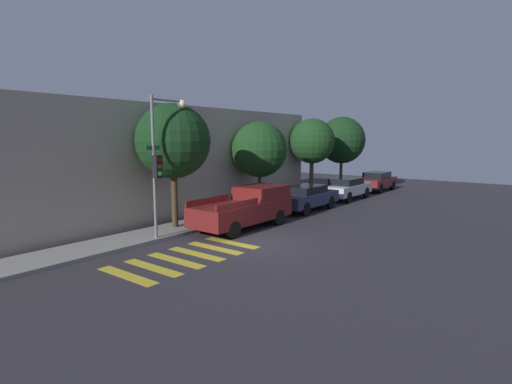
{
  "coord_description": "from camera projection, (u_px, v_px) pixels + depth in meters",
  "views": [
    {
      "loc": [
        -12.12,
        -9.47,
        4.17
      ],
      "look_at": [
        2.93,
        2.1,
        1.6
      ],
      "focal_mm": 28.0,
      "sensor_mm": 36.0,
      "label": 1
    }
  ],
  "objects": [
    {
      "name": "sedan_near_corner",
      "position": [
        307.0,
        197.0,
        23.03
      ],
      "size": [
        4.7,
        1.79,
        1.46
      ],
      "color": "#2D3351",
      "rests_on": "ground"
    },
    {
      "name": "tree_midblock",
      "position": [
        259.0,
        150.0,
        22.9
      ],
      "size": [
        3.2,
        3.2,
        5.12
      ],
      "color": "#4C3823",
      "rests_on": "ground"
    },
    {
      "name": "tree_far_end",
      "position": [
        312.0,
        141.0,
        27.6
      ],
      "size": [
        3.11,
        3.11,
        5.52
      ],
      "color": "brown",
      "rests_on": "ground"
    },
    {
      "name": "tree_near_corner",
      "position": [
        173.0,
        141.0,
        17.8
      ],
      "size": [
        3.36,
        3.36,
        5.72
      ],
      "color": "#42301E",
      "rests_on": "ground"
    },
    {
      "name": "pickup_truck",
      "position": [
        246.0,
        207.0,
        18.66
      ],
      "size": [
        5.38,
        2.03,
        1.87
      ],
      "color": "maroon",
      "rests_on": "ground"
    },
    {
      "name": "ground_plane",
      "position": [
        253.0,
        244.0,
        15.8
      ],
      "size": [
        60.0,
        60.0,
        0.0
      ],
      "primitive_type": "plane",
      "color": "#2D2B30"
    },
    {
      "name": "sedan_far_end",
      "position": [
        377.0,
        181.0,
        31.69
      ],
      "size": [
        4.4,
        1.75,
        1.51
      ],
      "color": "maroon",
      "rests_on": "ground"
    },
    {
      "name": "crosswalk",
      "position": [
        186.0,
        257.0,
        14.08
      ],
      "size": [
        5.32,
        2.6,
        0.0
      ],
      "color": "gold",
      "rests_on": "ground"
    },
    {
      "name": "building_row",
      "position": [
        121.0,
        163.0,
        20.66
      ],
      "size": [
        26.0,
        6.0,
        5.8
      ],
      "primitive_type": "cube",
      "color": "#A89E8E",
      "rests_on": "ground"
    },
    {
      "name": "sidewalk",
      "position": [
        180.0,
        228.0,
        18.35
      ],
      "size": [
        26.0,
        2.08,
        0.14
      ],
      "primitive_type": "cube",
      "color": "gray",
      "rests_on": "ground"
    },
    {
      "name": "tree_behind_truck",
      "position": [
        342.0,
        140.0,
        31.26
      ],
      "size": [
        3.64,
        3.64,
        5.83
      ],
      "color": "#4C3823",
      "rests_on": "ground"
    },
    {
      "name": "traffic_light_pole",
      "position": [
        162.0,
        151.0,
        16.06
      ],
      "size": [
        2.09,
        0.56,
        5.84
      ],
      "color": "slate",
      "rests_on": "ground"
    },
    {
      "name": "sedan_middle",
      "position": [
        347.0,
        188.0,
        27.26
      ],
      "size": [
        4.64,
        1.78,
        1.47
      ],
      "color": "silver",
      "rests_on": "ground"
    }
  ]
}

